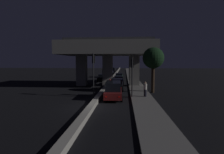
# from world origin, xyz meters

# --- Properties ---
(ground_plane) EXTENTS (200.00, 200.00, 0.00)m
(ground_plane) POSITION_xyz_m (0.00, 0.00, 0.00)
(ground_plane) COLOR black
(median_divider) EXTENTS (0.56, 126.00, 0.41)m
(median_divider) POSITION_xyz_m (0.00, 35.00, 0.20)
(median_divider) COLOR gray
(median_divider) RESTS_ON ground_plane
(sidewalk_right) EXTENTS (2.44, 126.00, 0.16)m
(sidewalk_right) POSITION_xyz_m (4.83, 28.00, 0.08)
(sidewalk_right) COLOR #5B5956
(sidewalk_right) RESTS_ON ground_plane
(elevated_overpass) EXTENTS (15.65, 9.05, 8.25)m
(elevated_overpass) POSITION_xyz_m (0.00, 14.49, 5.86)
(elevated_overpass) COLOR gray
(elevated_overpass) RESTS_ON ground_plane
(traffic_light_left_of_median) EXTENTS (0.30, 0.49, 5.08)m
(traffic_light_left_of_median) POSITION_xyz_m (-0.68, 4.43, 3.46)
(traffic_light_left_of_median) COLOR black
(traffic_light_left_of_median) RESTS_ON ground_plane
(traffic_light_right_of_median) EXTENTS (0.30, 0.49, 4.59)m
(traffic_light_right_of_median) POSITION_xyz_m (3.71, 4.44, 3.13)
(traffic_light_right_of_median) COLOR black
(traffic_light_right_of_median) RESTS_ON ground_plane
(street_lamp) EXTENTS (2.08, 0.32, 7.33)m
(street_lamp) POSITION_xyz_m (3.62, 23.25, 4.36)
(street_lamp) COLOR #2D2D30
(street_lamp) RESTS_ON ground_plane
(car_dark_red_lead) EXTENTS (2.10, 4.63, 1.90)m
(car_dark_red_lead) POSITION_xyz_m (1.63, 3.82, 0.99)
(car_dark_red_lead) COLOR #591414
(car_dark_red_lead) RESTS_ON ground_plane
(car_black_second) EXTENTS (1.95, 4.66, 1.64)m
(car_black_second) POSITION_xyz_m (1.76, 9.97, 0.86)
(car_black_second) COLOR black
(car_black_second) RESTS_ON ground_plane
(car_dark_blue_third) EXTENTS (2.01, 4.79, 1.49)m
(car_dark_blue_third) POSITION_xyz_m (1.75, 16.86, 0.78)
(car_dark_blue_third) COLOR #141938
(car_dark_blue_third) RESTS_ON ground_plane
(car_dark_green_fourth) EXTENTS (1.91, 4.26, 1.46)m
(car_dark_green_fourth) POSITION_xyz_m (1.64, 25.35, 0.78)
(car_dark_green_fourth) COLOR black
(car_dark_green_fourth) RESTS_ON ground_plane
(car_black_lead_oncoming) EXTENTS (1.96, 4.65, 1.48)m
(car_black_lead_oncoming) POSITION_xyz_m (-1.87, 21.75, 0.76)
(car_black_lead_oncoming) COLOR black
(car_black_lead_oncoming) RESTS_ON ground_plane
(car_taxi_yellow_second_oncoming) EXTENTS (2.13, 4.35, 2.00)m
(car_taxi_yellow_second_oncoming) POSITION_xyz_m (-2.01, 30.86, 1.04)
(car_taxi_yellow_second_oncoming) COLOR gold
(car_taxi_yellow_second_oncoming) RESTS_ON ground_plane
(car_dark_blue_third_oncoming) EXTENTS (1.96, 4.60, 1.43)m
(car_dark_blue_third_oncoming) POSITION_xyz_m (-1.82, 43.61, 0.75)
(car_dark_blue_third_oncoming) COLOR #141938
(car_dark_blue_third_oncoming) RESTS_ON ground_plane
(car_black_fourth_oncoming) EXTENTS (2.06, 4.57, 1.83)m
(car_black_fourth_oncoming) POSITION_xyz_m (-1.78, 55.37, 0.97)
(car_black_fourth_oncoming) COLOR black
(car_black_fourth_oncoming) RESTS_ON ground_plane
(motorcycle_black_filtering_near) EXTENTS (0.33, 1.99, 1.53)m
(motorcycle_black_filtering_near) POSITION_xyz_m (0.73, 5.11, 0.64)
(motorcycle_black_filtering_near) COLOR black
(motorcycle_black_filtering_near) RESTS_ON ground_plane
(motorcycle_red_filtering_mid) EXTENTS (0.33, 1.87, 1.38)m
(motorcycle_red_filtering_mid) POSITION_xyz_m (0.56, 12.18, 0.59)
(motorcycle_red_filtering_mid) COLOR black
(motorcycle_red_filtering_mid) RESTS_ON ground_plane
(motorcycle_white_filtering_far) EXTENTS (0.32, 1.89, 1.42)m
(motorcycle_white_filtering_far) POSITION_xyz_m (1.02, 18.46, 0.60)
(motorcycle_white_filtering_far) COLOR black
(motorcycle_white_filtering_far) RESTS_ON ground_plane
(pedestrian_on_sidewalk) EXTENTS (0.37, 0.37, 1.69)m
(pedestrian_on_sidewalk) POSITION_xyz_m (5.22, 4.52, 1.00)
(pedestrian_on_sidewalk) COLOR black
(pedestrian_on_sidewalk) RESTS_ON sidewalk_right
(roadside_tree_kerbside_near) EXTENTS (2.80, 2.80, 6.01)m
(roadside_tree_kerbside_near) POSITION_xyz_m (6.63, 8.09, 4.53)
(roadside_tree_kerbside_near) COLOR #2D2116
(roadside_tree_kerbside_near) RESTS_ON ground_plane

